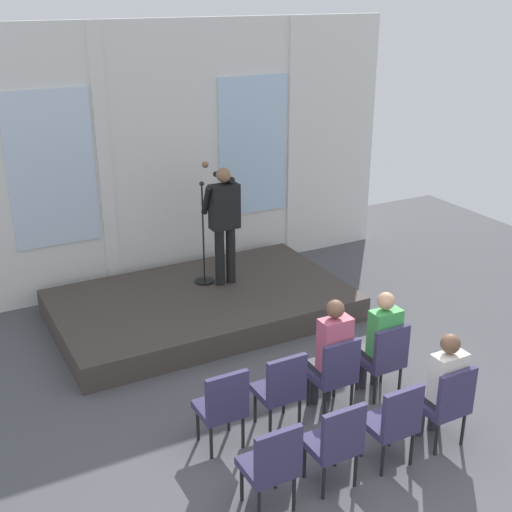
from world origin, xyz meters
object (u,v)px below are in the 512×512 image
(chair_r0_c2, at_px, (335,371))
(audience_r0_c3, at_px, (381,338))
(audience_r0_c2, at_px, (332,350))
(chair_r1_c0, at_px, (272,463))
(chair_r0_c0, at_px, (223,404))
(chair_r1_c3, at_px, (447,401))
(mic_stand, at_px, (204,261))
(chair_r1_c1, at_px, (336,440))
(audience_r1_c3, at_px, (443,382))
(chair_r0_c1, at_px, (281,387))
(chair_r1_c2, at_px, (394,420))
(speaker, at_px, (224,217))
(chair_r0_c3, at_px, (384,356))

(chair_r0_c2, distance_m, audience_r0_c3, 0.71)
(audience_r0_c2, relative_size, chair_r1_c0, 1.46)
(chair_r0_c0, distance_m, chair_r1_c3, 2.29)
(mic_stand, relative_size, chair_r1_c1, 1.65)
(audience_r0_c3, bearing_deg, chair_r0_c0, -177.71)
(chair_r1_c0, distance_m, audience_r1_c3, 2.06)
(chair_r0_c1, xyz_separation_m, audience_r0_c2, (0.68, 0.08, 0.22))
(audience_r0_c2, bearing_deg, chair_r0_c0, -176.70)
(mic_stand, bearing_deg, audience_r0_c3, -75.69)
(chair_r0_c1, xyz_separation_m, chair_r1_c2, (0.68, -1.02, 0.00))
(chair_r1_c1, bearing_deg, speaker, 78.80)
(chair_r0_c3, bearing_deg, chair_r0_c1, 180.00)
(chair_r0_c2, bearing_deg, chair_r0_c0, 180.00)
(chair_r0_c0, height_order, audience_r1_c3, audience_r1_c3)
(chair_r0_c1, bearing_deg, chair_r0_c3, 0.00)
(speaker, xyz_separation_m, chair_r0_c2, (-0.13, -3.09, -0.84))
(chair_r0_c3, bearing_deg, audience_r0_c2, 173.42)
(chair_r0_c1, bearing_deg, chair_r1_c3, -36.90)
(chair_r0_c3, xyz_separation_m, chair_r1_c0, (-2.05, -1.02, 0.00))
(chair_r1_c0, bearing_deg, chair_r0_c3, 26.59)
(chair_r0_c2, height_order, chair_r1_c3, same)
(chair_r0_c1, height_order, chair_r0_c3, same)
(chair_r0_c0, bearing_deg, mic_stand, 69.18)
(audience_r0_c3, xyz_separation_m, chair_r1_c3, (0.00, -1.11, -0.20))
(chair_r1_c2, bearing_deg, speaker, 88.15)
(chair_r0_c1, bearing_deg, chair_r1_c1, -90.00)
(chair_r0_c2, distance_m, chair_r1_c2, 1.02)
(mic_stand, xyz_separation_m, chair_r1_c3, (0.81, -4.28, -0.15))
(chair_r1_c3, bearing_deg, mic_stand, 100.71)
(chair_r0_c0, relative_size, chair_r1_c0, 1.00)
(chair_r0_c1, relative_size, audience_r1_c3, 0.74)
(speaker, relative_size, chair_r0_c3, 1.87)
(chair_r0_c1, relative_size, audience_r0_c3, 0.72)
(chair_r1_c0, bearing_deg, audience_r1_c3, 2.34)
(chair_r0_c0, bearing_deg, chair_r1_c2, -36.90)
(audience_r0_c3, height_order, chair_r1_c0, audience_r0_c3)
(audience_r1_c3, bearing_deg, chair_r0_c1, 145.42)
(chair_r0_c1, xyz_separation_m, chair_r0_c2, (0.68, 0.00, 0.00))
(chair_r0_c3, bearing_deg, chair_r1_c3, -90.00)
(speaker, distance_m, chair_r1_c0, 4.46)
(chair_r0_c2, distance_m, chair_r1_c3, 1.23)
(chair_r1_c2, relative_size, chair_r1_c3, 1.00)
(chair_r1_c3, bearing_deg, chair_r0_c0, 153.41)
(chair_r0_c2, distance_m, chair_r1_c1, 1.23)
(mic_stand, distance_m, audience_r1_c3, 4.27)
(chair_r0_c1, distance_m, audience_r0_c3, 1.38)
(speaker, xyz_separation_m, chair_r0_c0, (-1.50, -3.09, -0.84))
(chair_r0_c2, relative_size, chair_r1_c3, 1.00)
(chair_r1_c0, xyz_separation_m, chair_r1_c2, (1.36, 0.00, 0.00))
(audience_r0_c2, relative_size, audience_r1_c3, 1.07)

